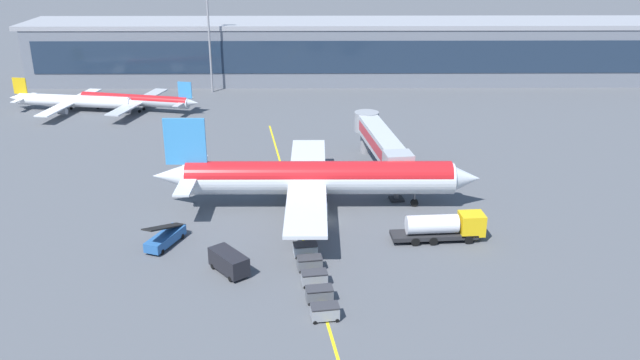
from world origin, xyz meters
TOP-DOWN VIEW (x-y plane):
  - ground_plane at (0.00, 0.00)m, footprint 700.00×700.00m
  - apron_lead_in_line at (-3.27, 2.00)m, footprint 11.83×79.21m
  - terminal_building at (12.02, 79.92)m, footprint 158.27×17.93m
  - main_airliner at (-0.53, 4.41)m, footprint 42.23×33.25m
  - jet_bridge at (8.76, 17.02)m, footprint 6.61×23.58m
  - fuel_tanker at (14.21, -5.56)m, footprint 10.95×3.28m
  - belt_loader at (-17.96, -6.56)m, footprint 3.92×6.92m
  - crew_van at (-9.83, -13.06)m, footprint 4.78×5.21m
  - baggage_cart_0 at (0.09, -21.92)m, footprint 2.85×1.97m
  - baggage_cart_1 at (-0.40, -18.76)m, footprint 2.85×1.97m
  - baggage_cart_2 at (-0.89, -15.60)m, footprint 2.85×1.97m
  - baggage_cart_3 at (-1.38, -12.43)m, footprint 2.85×1.97m
  - baggage_cart_4 at (-1.87, -9.27)m, footprint 2.85×1.97m
  - commuter_jet_far at (-36.11, 51.99)m, footprint 26.41×21.31m
  - commuter_jet_near at (-48.33, 52.18)m, footprint 27.22×21.85m
  - apron_light_mast_0 at (-23.28, 67.96)m, footprint 2.80×0.50m

SIDE VIEW (x-z plane):
  - ground_plane at x=0.00m, z-range 0.00..0.00m
  - apron_lead_in_line at x=-3.27m, z-range 0.00..0.01m
  - baggage_cart_0 at x=0.09m, z-range 0.04..1.52m
  - baggage_cart_1 at x=-0.40m, z-range 0.04..1.52m
  - baggage_cart_2 at x=-0.89m, z-range 0.04..1.52m
  - baggage_cart_3 at x=-1.38m, z-range 0.04..1.52m
  - baggage_cart_4 at x=-1.87m, z-range 0.04..1.52m
  - belt_loader at x=-17.96m, z-range -0.75..2.73m
  - crew_van at x=-9.83m, z-range 0.16..2.46m
  - fuel_tanker at x=14.21m, z-range 0.12..3.37m
  - commuter_jet_near at x=-48.33m, z-range -1.07..5.26m
  - commuter_jet_far at x=-36.11m, z-range -0.95..5.47m
  - main_airliner at x=-0.53m, z-range -1.93..10.05m
  - jet_bridge at x=8.76m, z-range 1.68..8.43m
  - terminal_building at x=12.02m, z-range 0.02..13.86m
  - apron_light_mast_0 at x=-23.28m, z-range 1.98..25.31m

